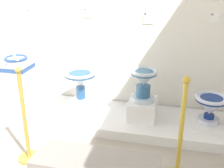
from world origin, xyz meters
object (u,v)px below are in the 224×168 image
Objects in this scene: info_placard_fourth at (215,17)px; info_placard_third at (149,18)px; antique_toilet_rightmost at (210,105)px; plinth_block_broad_patterned at (142,109)px; stanchion_post_near_left at (26,131)px; stanchion_post_near_right at (179,153)px; antique_toilet_central_ornate at (18,73)px; plinth_block_leftmost at (81,106)px; info_placard_first at (31,13)px; plinth_block_central_ornate at (21,97)px; antique_toilet_broad_patterned at (144,81)px; info_placard_second at (88,12)px; antique_toilet_leftmost at (80,80)px; plinth_block_rightmost at (208,124)px.

info_placard_third is at bearing 180.00° from info_placard_fourth.
info_placard_fourth is (-0.03, 0.47, 0.93)m from antique_toilet_rightmost.
stanchion_post_near_left reaches higher than plinth_block_broad_patterned.
stanchion_post_near_right reaches higher than stanchion_post_near_left.
info_placard_fourth reaches higher than info_placard_third.
antique_toilet_central_ornate reaches higher than plinth_block_leftmost.
info_placard_first is at bearing 147.24° from stanchion_post_near_right.
stanchion_post_near_right is at bearing -63.71° from plinth_block_broad_patterned.
antique_toilet_rightmost is (2.42, 0.02, 0.14)m from plinth_block_central_ornate.
antique_toilet_broad_patterned is at bearing -151.19° from info_placard_fourth.
antique_toilet_broad_patterned is 3.19× the size of info_placard_first.
plinth_block_broad_patterned is 3.19× the size of info_placard_first.
info_placard_third is at bearing 149.95° from antique_toilet_rightmost.
info_placard_fourth reaches higher than antique_toilet_broad_patterned.
info_placard_second is at bearing 133.49° from stanchion_post_near_right.
plinth_block_central_ornate is 3.20× the size of info_placard_second.
plinth_block_central_ornate reaches higher than plinth_block_leftmost.
stanchion_post_near_right is (1.26, -0.94, -0.25)m from antique_toilet_leftmost.
plinth_block_broad_patterned is 1.00× the size of plinth_block_rightmost.
stanchion_post_near_right is (-0.33, -0.87, 0.15)m from plinth_block_rightmost.
plinth_block_central_ornate is 0.95× the size of antique_toilet_leftmost.
info_placard_second is 1.71m from stanchion_post_near_left.
plinth_block_leftmost is 2.35× the size of info_placard_third.
stanchion_post_near_left reaches higher than plinth_block_rightmost.
info_placard_first is at bearing -180.00° from info_placard_third.
stanchion_post_near_left is (-0.24, -0.97, 0.16)m from plinth_block_leftmost.
stanchion_post_near_left is (-1.81, -1.37, -0.99)m from info_placard_fourth.
info_placard_fourth is 0.11× the size of stanchion_post_near_right.
info_placard_first is (0.01, 0.49, 1.05)m from plinth_block_central_ornate.
antique_toilet_broad_patterned is (0.81, -0.02, 0.06)m from antique_toilet_leftmost.
info_placard_first reaches higher than antique_toilet_central_ornate.
info_placard_fourth is (1.57, 0.39, 1.15)m from plinth_block_leftmost.
antique_toilet_rightmost is (1.60, -0.07, 0.22)m from plinth_block_leftmost.
info_placard_first reaches higher than plinth_block_central_ornate.
antique_toilet_broad_patterned is 0.81m from info_placard_third.
plinth_block_broad_patterned is 2.66× the size of info_placard_third.
antique_toilet_rightmost is at bearing 26.15° from stanchion_post_near_left.
antique_toilet_broad_patterned reaches higher than antique_toilet_rightmost.
stanchion_post_near_right is at bearing -70.49° from info_placard_third.
antique_toilet_rightmost is at bearing 0.45° from plinth_block_central_ornate.
antique_toilet_rightmost is 0.37× the size of stanchion_post_near_left.
plinth_block_central_ornate is 0.35m from antique_toilet_central_ornate.
info_placard_first is at bearing 153.94° from antique_toilet_leftmost.
info_placard_fourth reaches higher than antique_toilet_leftmost.
antique_toilet_leftmost is 0.41× the size of stanchion_post_near_right.
plinth_block_central_ornate is 1.16m from info_placard_first.
antique_toilet_central_ornate is at bearing -91.73° from info_placard_first.
info_placard_fourth is at bearing 11.47° from antique_toilet_central_ornate.
stanchion_post_near_left reaches higher than antique_toilet_broad_patterned.
plinth_block_broad_patterned is (0.81, -0.02, 0.06)m from plinth_block_leftmost.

